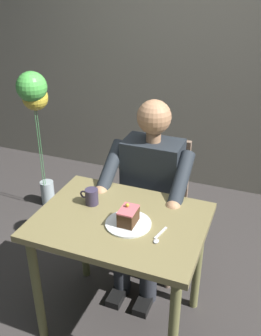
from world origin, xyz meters
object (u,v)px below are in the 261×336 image
(seated_person, at_px, (148,194))
(coffee_cup, at_px, (91,196))
(chair, at_px, (156,199))
(dining_table, at_px, (121,236))
(dessert_spoon, at_px, (158,237))
(cake_slice, at_px, (128,216))
(balloon_display, at_px, (35,106))

(seated_person, xyz_separation_m, coffee_cup, (0.20, 0.37, 0.15))
(chair, xyz_separation_m, coffee_cup, (0.20, 0.54, 0.29))
(dining_table, distance_m, dessert_spoon, 0.27)
(chair, distance_m, dessert_spoon, 0.77)
(dining_table, relative_size, chair, 0.97)
(chair, height_order, dessert_spoon, chair)
(dining_table, distance_m, coffee_cup, 0.27)
(dining_table, bearing_deg, cake_slice, 150.74)
(dessert_spoon, relative_size, balloon_display, 0.12)
(seated_person, distance_m, coffee_cup, 0.44)
(coffee_cup, relative_size, dessert_spoon, 0.75)
(dining_table, height_order, dessert_spoon, dessert_spoon)
(cake_slice, relative_size, dessert_spoon, 0.81)
(dessert_spoon, bearing_deg, dining_table, -19.32)
(coffee_cup, xyz_separation_m, balloon_display, (0.91, -0.83, 0.15))
(dining_table, height_order, seated_person, seated_person)
(cake_slice, distance_m, dessert_spoon, 0.19)
(dining_table, bearing_deg, balloon_display, -39.33)
(balloon_display, bearing_deg, dining_table, 140.67)
(cake_slice, distance_m, balloon_display, 1.50)
(seated_person, bearing_deg, dining_table, 90.00)
(coffee_cup, bearing_deg, dining_table, 159.97)
(dining_table, xyz_separation_m, dessert_spoon, (-0.23, 0.08, 0.12))
(coffee_cup, distance_m, balloon_display, 1.24)
(dining_table, distance_m, seated_person, 0.44)
(balloon_display, bearing_deg, seated_person, 157.18)
(cake_slice, bearing_deg, dessert_spoon, 164.28)
(chair, height_order, coffee_cup, chair)
(dining_table, distance_m, chair, 0.63)
(chair, relative_size, cake_slice, 7.88)
(dessert_spoon, xyz_separation_m, balloon_display, (1.34, -0.99, 0.19))
(dining_table, relative_size, seated_person, 0.72)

